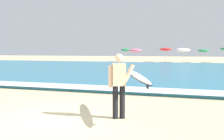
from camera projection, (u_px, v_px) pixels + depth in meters
name	position (u px, v px, depth m)	size (l,w,h in m)	color
ground_plane	(50.00, 120.00, 6.74)	(160.00, 160.00, 0.00)	beige
sea	(156.00, 69.00, 24.29)	(120.00, 28.00, 0.14)	teal
surf_foam	(111.00, 88.00, 11.56)	(120.00, 1.52, 0.01)	white
surfer_with_board	(128.00, 80.00, 6.90)	(1.42, 2.61, 1.73)	black
beach_umbrella_0	(126.00, 50.00, 44.60)	(1.77, 1.80, 2.28)	beige
beach_umbrella_1	(135.00, 50.00, 41.64)	(2.15, 2.17, 2.17)	beige
beach_umbrella_2	(166.00, 49.00, 42.06)	(1.94, 1.96, 2.35)	beige
beach_umbrella_3	(183.00, 50.00, 40.82)	(2.28, 2.32, 2.32)	beige
beach_umbrella_4	(203.00, 51.00, 40.27)	(1.74, 1.76, 2.10)	beige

